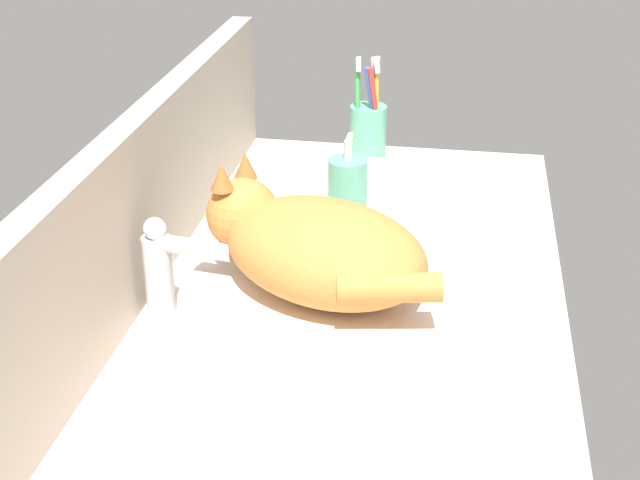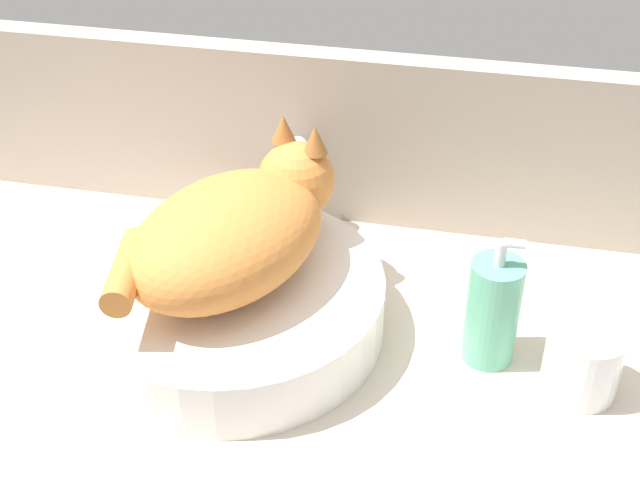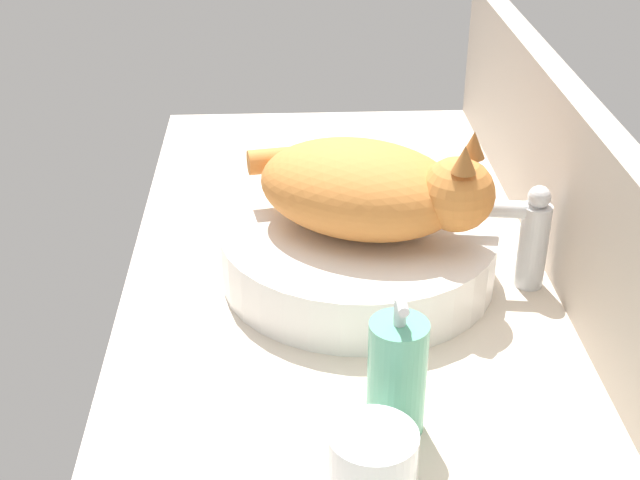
# 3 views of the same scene
# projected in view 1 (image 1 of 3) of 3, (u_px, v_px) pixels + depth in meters

# --- Properties ---
(ground_plane) EXTENTS (1.24, 0.57, 0.04)m
(ground_plane) POSITION_uv_depth(u_px,v_px,m) (337.00, 335.00, 1.12)
(ground_plane) COLOR beige
(backsplash_panel) EXTENTS (1.24, 0.04, 0.23)m
(backsplash_panel) POSITION_uv_depth(u_px,v_px,m) (124.00, 223.00, 1.10)
(backsplash_panel) COLOR #AD9E8E
(backsplash_panel) RESTS_ON ground_plane
(sink_basin) EXTENTS (0.34, 0.34, 0.07)m
(sink_basin) POSITION_uv_depth(u_px,v_px,m) (325.00, 318.00, 1.05)
(sink_basin) COLOR white
(sink_basin) RESTS_ON ground_plane
(cat) EXTENTS (0.26, 0.30, 0.14)m
(cat) POSITION_uv_depth(u_px,v_px,m) (314.00, 247.00, 1.02)
(cat) COLOR orange
(cat) RESTS_ON sink_basin
(faucet) EXTENTS (0.04, 0.12, 0.14)m
(faucet) POSITION_uv_depth(u_px,v_px,m) (166.00, 266.00, 1.09)
(faucet) COLOR silver
(faucet) RESTS_ON ground_plane
(soap_dispenser) EXTENTS (0.06, 0.06, 0.16)m
(soap_dispenser) POSITION_uv_depth(u_px,v_px,m) (347.00, 198.00, 1.29)
(soap_dispenser) COLOR #60B793
(soap_dispenser) RESTS_ON ground_plane
(toothbrush_cup) EXTENTS (0.07, 0.07, 0.19)m
(toothbrush_cup) POSITION_uv_depth(u_px,v_px,m) (368.00, 129.00, 1.58)
(toothbrush_cup) COLOR #5BB28E
(toothbrush_cup) RESTS_ON ground_plane
(water_glass) EXTENTS (0.08, 0.08, 0.08)m
(water_glass) POSITION_uv_depth(u_px,v_px,m) (376.00, 193.00, 1.39)
(water_glass) COLOR white
(water_glass) RESTS_ON ground_plane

